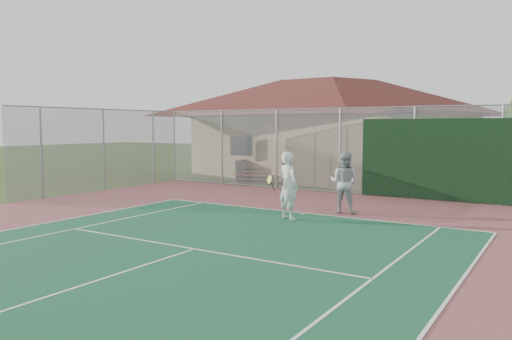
{
  "coord_description": "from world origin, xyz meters",
  "views": [
    {
      "loc": [
        7.03,
        -2.13,
        2.76
      ],
      "look_at": [
        -0.42,
        9.63,
        1.54
      ],
      "focal_mm": 35.0,
      "sensor_mm": 36.0,
      "label": 1
    }
  ],
  "objects_px": {
    "clubhouse": "(328,118)",
    "player_white_front": "(288,186)",
    "player_grey_back": "(344,183)",
    "bleachers": "(264,170)"
  },
  "relations": [
    {
      "from": "clubhouse",
      "to": "player_white_front",
      "type": "bearing_deg",
      "value": -56.71
    },
    {
      "from": "clubhouse",
      "to": "player_white_front",
      "type": "xyz_separation_m",
      "value": [
        4.44,
        -12.67,
        -2.2
      ]
    },
    {
      "from": "player_white_front",
      "to": "player_grey_back",
      "type": "distance_m",
      "value": 2.18
    },
    {
      "from": "clubhouse",
      "to": "player_grey_back",
      "type": "bearing_deg",
      "value": -49.29
    },
    {
      "from": "bleachers",
      "to": "player_grey_back",
      "type": "height_order",
      "value": "player_grey_back"
    },
    {
      "from": "player_grey_back",
      "to": "player_white_front",
      "type": "bearing_deg",
      "value": 60.3
    },
    {
      "from": "bleachers",
      "to": "player_white_front",
      "type": "xyz_separation_m",
      "value": [
        6.1,
        -8.6,
        0.45
      ]
    },
    {
      "from": "player_white_front",
      "to": "player_grey_back",
      "type": "relative_size",
      "value": 1.03
    },
    {
      "from": "clubhouse",
      "to": "player_white_front",
      "type": "relative_size",
      "value": 8.25
    },
    {
      "from": "clubhouse",
      "to": "bleachers",
      "type": "height_order",
      "value": "clubhouse"
    }
  ]
}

